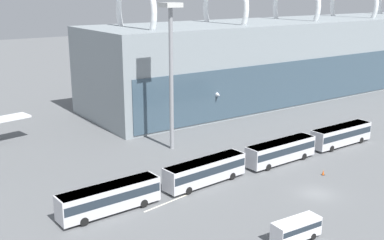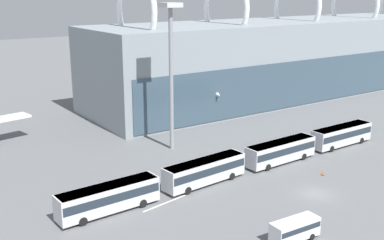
{
  "view_description": "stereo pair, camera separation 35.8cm",
  "coord_description": "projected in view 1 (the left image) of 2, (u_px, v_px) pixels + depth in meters",
  "views": [
    {
      "loc": [
        -44.88,
        -36.9,
        24.92
      ],
      "look_at": [
        -1.06,
        26.0,
        4.0
      ],
      "focal_mm": 45.0,
      "sensor_mm": 36.0,
      "label": 1
    },
    {
      "loc": [
        -44.59,
        -37.11,
        24.92
      ],
      "look_at": [
        -1.06,
        26.0,
        4.0
      ],
      "focal_mm": 45.0,
      "sensor_mm": 36.0,
      "label": 2
    }
  ],
  "objects": [
    {
      "name": "traffic_cone_0",
      "position": [
        323.0,
        172.0,
        66.6
      ],
      "size": [
        0.44,
        0.44,
        0.76
      ],
      "color": "black",
      "rests_on": "ground_plane"
    },
    {
      "name": "shuttle_bus_0",
      "position": [
        110.0,
        197.0,
        54.99
      ],
      "size": [
        12.36,
        3.1,
        3.31
      ],
      "rotation": [
        0.0,
        0.0,
        0.04
      ],
      "color": "silver",
      "rests_on": "ground_plane"
    },
    {
      "name": "lane_stripe_1",
      "position": [
        345.0,
        131.0,
        87.35
      ],
      "size": [
        7.73,
        1.52,
        0.01
      ],
      "primitive_type": "cube",
      "rotation": [
        0.0,
        0.0,
        -0.16
      ],
      "color": "silver",
      "rests_on": "ground_plane"
    },
    {
      "name": "ground_plane",
      "position": [
        317.0,
        194.0,
        60.52
      ],
      "size": [
        440.0,
        440.0,
        0.0
      ],
      "primitive_type": "plane",
      "color": "slate"
    },
    {
      "name": "floodlight_mast",
      "position": [
        171.0,
        53.0,
        73.72
      ],
      "size": [
        2.8,
        2.8,
        22.97
      ],
      "color": "gray",
      "rests_on": "ground_plane"
    },
    {
      "name": "shuttle_bus_2",
      "position": [
        281.0,
        150.0,
        70.93
      ],
      "size": [
        12.35,
        3.01,
        3.31
      ],
      "rotation": [
        0.0,
        0.0,
        0.03
      ],
      "color": "silver",
      "rests_on": "ground_plane"
    },
    {
      "name": "airliner_at_gate_far",
      "position": [
        180.0,
        78.0,
        108.57
      ],
      "size": [
        42.55,
        42.58,
        14.1
      ],
      "rotation": [
        0.0,
        0.0,
        1.35
      ],
      "color": "white",
      "rests_on": "ground_plane"
    },
    {
      "name": "terminal_building",
      "position": [
        350.0,
        49.0,
        129.76
      ],
      "size": [
        147.94,
        24.06,
        28.48
      ],
      "color": "gray",
      "rests_on": "ground_plane"
    },
    {
      "name": "lane_stripe_2",
      "position": [
        166.0,
        203.0,
        57.92
      ],
      "size": [
        6.86,
        1.41,
        0.01
      ],
      "primitive_type": "cube",
      "rotation": [
        0.0,
        0.0,
        0.17
      ],
      "color": "silver",
      "rests_on": "ground_plane"
    },
    {
      "name": "shuttle_bus_1",
      "position": [
        205.0,
        170.0,
        63.11
      ],
      "size": [
        12.43,
        3.56,
        3.31
      ],
      "rotation": [
        0.0,
        0.0,
        0.08
      ],
      "color": "silver",
      "rests_on": "ground_plane"
    },
    {
      "name": "service_van_foreground",
      "position": [
        296.0,
        228.0,
        49.07
      ],
      "size": [
        5.51,
        2.2,
        2.25
      ],
      "rotation": [
        0.0,
        0.0,
        -0.05
      ],
      "color": "silver",
      "rests_on": "ground_plane"
    },
    {
      "name": "shuttle_bus_3",
      "position": [
        341.0,
        134.0,
        78.79
      ],
      "size": [
        12.29,
        2.77,
        3.31
      ],
      "rotation": [
        0.0,
        0.0,
        0.01
      ],
      "color": "silver",
      "rests_on": "ground_plane"
    }
  ]
}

